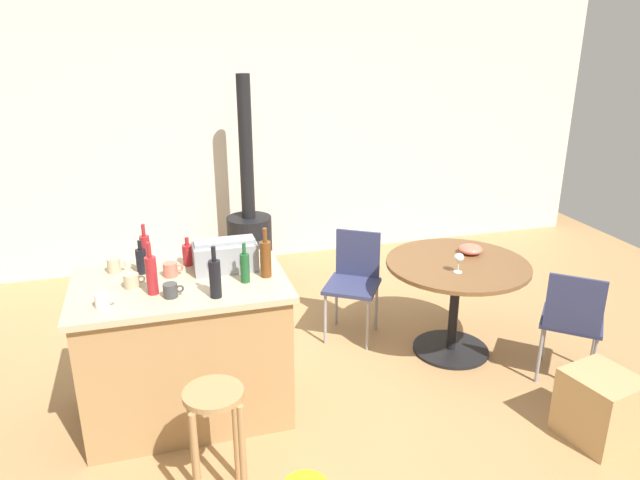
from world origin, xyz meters
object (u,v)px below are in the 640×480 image
Objects in this scene: cup_3 at (102,300)px; cup_0 at (114,265)px; wine_glass at (459,258)px; folding_chair_far at (354,277)px; bottle_3 at (266,258)px; cup_1 at (132,281)px; wooden_stool at (215,424)px; dining_table at (456,284)px; wood_stove at (249,231)px; bottle_4 at (141,261)px; bottle_6 at (188,254)px; bottle_0 at (152,274)px; kitchen_island at (186,348)px; bottle_1 at (245,267)px; bottle_5 at (215,278)px; folding_chair_near at (572,318)px; bottle_2 at (145,250)px; cup_2 at (171,290)px; cardboard_box at (599,406)px; toolbox at (225,255)px; cup_4 at (171,269)px; serving_bowl at (470,249)px.

cup_0 is at bearing 84.68° from cup_3.
cup_3 is 0.77× the size of wine_glass.
folding_chair_far is 1.26m from bottle_3.
wooden_stool is at bearing -66.53° from cup_1.
wood_stove reaches higher than dining_table.
bottle_6 is (0.29, 0.06, -0.01)m from bottle_4.
dining_table is 7.35× the size of wine_glass.
bottle_4 is (-0.06, 0.33, -0.04)m from bottle_0.
kitchen_island is at bearing 39.02° from bottle_0.
wooden_stool is 0.95m from bottle_1.
bottle_1 is at bearing 1.72° from bottle_0.
cup_3 reaches higher than wine_glass.
bottle_5 is (0.19, -0.27, 0.58)m from kitchen_island.
kitchen_island reaches higher than folding_chair_near.
bottle_0 is 1.68× the size of bottle_6.
wood_stove reaches higher than folding_chair_near.
wood_stove is at bearing 62.52° from bottle_4.
cup_0 is (-0.20, -0.04, -0.06)m from bottle_2.
kitchen_island is 0.57m from cup_1.
folding_chair_far is 7.28× the size of cup_0.
dining_table is 9.50× the size of cup_3.
kitchen_island is 0.70m from cup_3.
bottle_3 is 2.50× the size of cup_1.
bottle_4 is 1.16× the size of bottle_6.
folding_chair_far is 0.43× the size of wood_stove.
wood_stove reaches higher than cup_2.
cup_2 reaches higher than wooden_stool.
bottle_4 reaches higher than cup_2.
folding_chair_far is 4.52× the size of bottle_6.
wood_stove is 2.31m from bottle_1.
cardboard_box is at bearing -24.21° from cup_0.
cup_3 reaches higher than cardboard_box.
cup_1 is (-0.66, 0.11, -0.05)m from bottle_1.
dining_table is at bearing 133.70° from folding_chair_near.
toolbox is 0.35m from cup_4.
cup_2 is at bearing -166.37° from serving_bowl.
bottle_3 reaches higher than wine_glass.
folding_chair_far is 1.75m from cup_2.
bottle_0 is 2.78m from cardboard_box.
dining_table is 4.87× the size of bottle_4.
folding_chair_far reaches higher than wooden_stool.
wood_stove is 16.73× the size of cup_2.
bottle_2 is 1.58× the size of serving_bowl.
cup_0 is 0.92× the size of cup_1.
cardboard_box is (2.36, -0.97, -0.25)m from kitchen_island.
bottle_0 reaches higher than cup_1.
folding_chair_far is 1.62m from bottle_5.
cup_0 is (-0.17, 0.06, -0.04)m from bottle_4.
folding_chair_near is 3.40× the size of bottle_1.
cup_3 is at bearing -173.48° from wine_glass.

